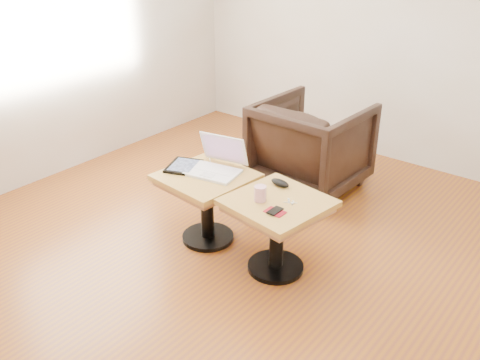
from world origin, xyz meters
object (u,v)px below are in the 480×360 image
Objects in this scene: side_table_left at (207,191)px; armchair at (311,145)px; laptop at (216,165)px; side_table_right at (277,218)px; striped_cup at (260,193)px.

side_table_left is 1.16m from armchair.
laptop is 1.09m from armchair.
armchair reaches higher than laptop.
laptop is (0.02, 0.09, 0.17)m from side_table_left.
laptop is at bearing 179.81° from side_table_right.
laptop is 0.48× the size of armchair.
side_table_left is 0.74× the size of armchair.
side_table_right is (0.59, 0.01, 0.00)m from side_table_left.
side_table_left is at bearing -171.28° from side_table_right.
side_table_left is 0.96× the size of side_table_right.
laptop reaches higher than striped_cup.
striped_cup is at bearing -1.92° from side_table_left.
side_table_left is 6.30× the size of striped_cup.
striped_cup is (0.50, -0.07, 0.18)m from side_table_left.
striped_cup is 0.12× the size of armchair.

